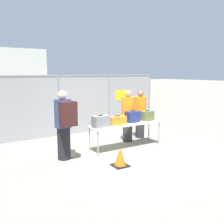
{
  "coord_description": "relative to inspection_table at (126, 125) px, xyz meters",
  "views": [
    {
      "loc": [
        -4.11,
        -6.26,
        2.31
      ],
      "look_at": [
        0.06,
        0.5,
        1.05
      ],
      "focal_mm": 40.0,
      "sensor_mm": 36.0,
      "label": 1
    }
  ],
  "objects": [
    {
      "name": "inspection_table",
      "position": [
        0.0,
        0.0,
        0.0
      ],
      "size": [
        2.37,
        0.63,
        0.76
      ],
      "color": "silver",
      "rests_on": "ground_plane"
    },
    {
      "name": "utility_trailer",
      "position": [
        1.03,
        3.79,
        -0.32
      ],
      "size": [
        4.34,
        2.05,
        0.64
      ],
      "color": "silver",
      "rests_on": "ground_plane"
    },
    {
      "name": "ground_plane",
      "position": [
        -0.2,
        0.1,
        -0.71
      ],
      "size": [
        120.0,
        120.0,
        0.0
      ],
      "primitive_type": "plane",
      "color": "gray"
    },
    {
      "name": "security_worker_near",
      "position": [
        0.46,
        0.57,
        0.19
      ],
      "size": [
        0.43,
        0.43,
        1.73
      ],
      "rotation": [
        0.0,
        0.0,
        2.87
      ],
      "color": "#2D2D33",
      "rests_on": "ground_plane"
    },
    {
      "name": "suitcase_olive",
      "position": [
        0.87,
        0.04,
        0.21
      ],
      "size": [
        0.42,
        0.36,
        0.34
      ],
      "color": "#566033",
      "rests_on": "inspection_table"
    },
    {
      "name": "traveler_hooded",
      "position": [
        -2.01,
        -0.04,
        0.31
      ],
      "size": [
        0.46,
        0.71,
        1.85
      ],
      "rotation": [
        0.0,
        0.0,
        -0.13
      ],
      "color": "black",
      "rests_on": "ground_plane"
    },
    {
      "name": "suitcase_orange",
      "position": [
        -0.32,
        -0.0,
        0.18
      ],
      "size": [
        0.54,
        0.29,
        0.28
      ],
      "color": "orange",
      "rests_on": "inspection_table"
    },
    {
      "name": "security_worker_far",
      "position": [
        1.13,
        0.75,
        0.17
      ],
      "size": [
        0.42,
        0.42,
        1.69
      ],
      "rotation": [
        0.0,
        0.0,
        3.14
      ],
      "color": "#2D2D33",
      "rests_on": "ground_plane"
    },
    {
      "name": "fence_section",
      "position": [
        -0.18,
        2.46,
        0.46
      ],
      "size": [
        6.44,
        0.07,
        2.23
      ],
      "color": "gray",
      "rests_on": "ground_plane"
    },
    {
      "name": "suitcase_grey",
      "position": [
        -0.92,
        -0.05,
        0.22
      ],
      "size": [
        0.51,
        0.32,
        0.36
      ],
      "color": "slate",
      "rests_on": "inspection_table"
    },
    {
      "name": "traffic_cone",
      "position": [
        -1.01,
        -1.21,
        -0.49
      ],
      "size": [
        0.38,
        0.38,
        0.48
      ],
      "color": "black",
      "rests_on": "ground_plane"
    },
    {
      "name": "suitcase_navy",
      "position": [
        0.29,
        0.07,
        0.23
      ],
      "size": [
        0.46,
        0.31,
        0.37
      ],
      "color": "navy",
      "rests_on": "inspection_table"
    }
  ]
}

